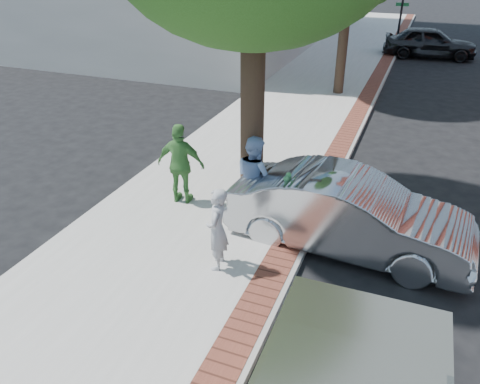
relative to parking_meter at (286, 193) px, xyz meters
The scene contains 12 objects.
ground 1.55m from the parking_meter, 124.64° to the right, with size 120.00×120.00×0.00m, color black.
sidewalk 7.57m from the parking_meter, 105.93° to the left, with size 5.00×60.00×0.15m, color #9E9991.
brick_strip 7.28m from the parking_meter, 88.84° to the left, with size 0.60×60.00×0.01m, color brown.
curb 7.30m from the parking_meter, 86.06° to the left, with size 0.10×60.00×0.15m, color gray.
office_base 25.17m from the parking_meter, 122.59° to the left, with size 18.20×22.20×4.00m, color gray.
signal_near 21.23m from the parking_meter, 89.06° to the left, with size 0.70×0.15×3.80m.
parking_meter is the anchor object (origin of this frame).
person_gray 1.69m from the parking_meter, 122.35° to the right, with size 0.60×0.40×1.66m, color #9D9EA1.
person_officer 1.15m from the parking_meter, 144.19° to the left, with size 0.92×0.72×1.89m, color #85A0CE.
person_green 2.79m from the parking_meter, 167.31° to the left, with size 1.14×0.47×1.94m, color #45843C.
sedan_silver 1.34m from the parking_meter, 15.39° to the left, with size 1.71×4.91×1.62m, color #A8AAAF.
bg_car 20.43m from the parking_meter, 83.98° to the left, with size 1.95×4.85×1.65m, color black.
Camera 1 is at (2.73, -7.24, 5.66)m, focal length 35.00 mm.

